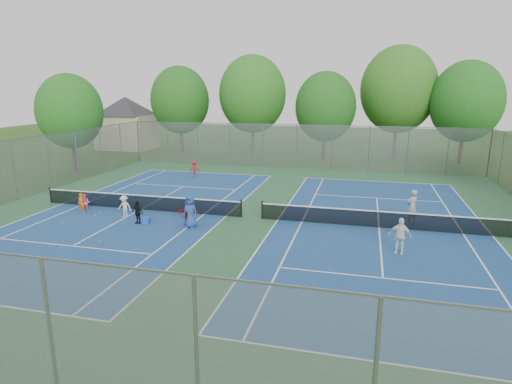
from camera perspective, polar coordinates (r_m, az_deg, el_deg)
ground at (r=24.40m, az=-0.58°, el=-3.51°), size 120.00×120.00×0.00m
court_pad at (r=24.40m, az=-0.58°, el=-3.49°), size 32.00×32.00×0.01m
court_left at (r=26.98m, az=-15.11°, el=-2.26°), size 10.97×23.77×0.01m
court_right at (r=23.66m, az=16.08°, el=-4.58°), size 10.97×23.77×0.01m
net_left at (r=26.87m, az=-15.17°, el=-1.36°), size 12.87×0.10×0.91m
net_right at (r=23.53m, az=16.16°, el=-3.56°), size 12.87×0.10×0.91m
fence_north at (r=39.33m, az=5.44°, el=6.03°), size 32.00×0.10×4.00m
fence_south at (r=10.29m, az=-25.50°, el=-18.31°), size 32.00×0.10×4.00m
fence_west at (r=31.91m, az=-29.60°, el=2.50°), size 0.10×32.00×4.00m
house at (r=54.38m, az=-16.97°, el=9.97°), size 11.03×11.03×7.30m
tree_nw at (r=48.82m, az=-10.09°, el=11.96°), size 6.40×6.40×9.58m
tree_nl at (r=47.07m, az=-0.46°, el=12.90°), size 7.20×7.20×10.69m
tree_nc at (r=43.74m, az=9.23°, el=11.15°), size 6.00×6.00×8.85m
tree_nr at (r=46.61m, az=18.49°, el=12.82°), size 7.60×7.60×11.42m
tree_ne at (r=45.43m, az=26.23°, el=10.77°), size 6.60×6.60×9.77m
tree_side_w at (r=41.06m, az=-23.58°, el=9.84°), size 5.60×5.60×8.47m
ball_crate at (r=24.21m, az=-14.43°, el=-3.68°), size 0.43×0.43×0.34m
ball_hopper at (r=26.37m, az=-8.98°, el=-1.66°), size 0.40×0.40×0.61m
student_a at (r=27.42m, az=-22.26°, el=-1.35°), size 0.43×0.28×1.16m
student_b at (r=27.47m, az=-21.79°, el=-1.37°), size 0.61×0.53×1.08m
student_c at (r=25.49m, az=-17.14°, el=-1.87°), size 0.84×0.50×1.29m
student_d at (r=24.14m, az=-15.54°, el=-2.64°), size 0.80×0.51×1.27m
student_e at (r=22.81m, az=-8.75°, el=-2.61°), size 0.95×0.73×1.75m
student_f at (r=23.32m, az=-9.03°, el=-2.75°), size 1.32×0.58×1.37m
child_far_baseline at (r=35.94m, az=-8.22°, el=3.06°), size 0.96×0.72×1.32m
instructor at (r=24.68m, az=20.09°, el=-1.86°), size 0.83×0.80×1.91m
teen_court_b at (r=20.14m, az=18.64°, el=-5.54°), size 1.04×0.58×1.67m
tennis_ball_0 at (r=27.29m, az=-25.23°, el=-2.90°), size 0.07×0.07×0.07m
tennis_ball_1 at (r=26.21m, az=-27.31°, el=-3.78°), size 0.07×0.07×0.07m
tennis_ball_2 at (r=21.77m, az=-24.53°, el=-6.86°), size 0.07×0.07×0.07m
tennis_ball_3 at (r=22.04m, az=-20.16°, el=-6.20°), size 0.07×0.07×0.07m
tennis_ball_4 at (r=26.49m, az=-20.61°, el=-2.94°), size 0.07×0.07×0.07m
tennis_ball_5 at (r=22.03m, az=-22.47°, el=-6.42°), size 0.07×0.07×0.07m
tennis_ball_7 at (r=26.19m, az=-27.00°, el=-3.76°), size 0.07×0.07×0.07m
tennis_ball_8 at (r=26.77m, az=-20.00°, el=-2.71°), size 0.07×0.07×0.07m
tennis_ball_9 at (r=25.58m, az=-24.45°, el=-3.88°), size 0.07×0.07×0.07m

